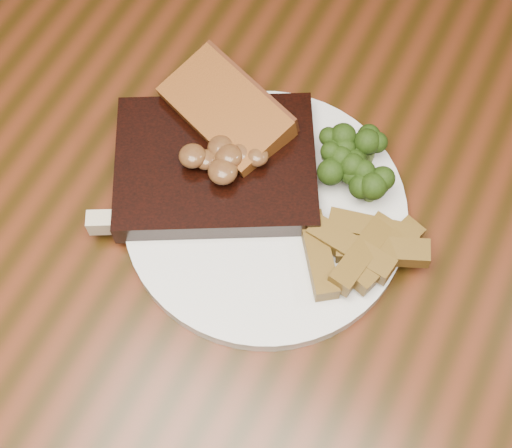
# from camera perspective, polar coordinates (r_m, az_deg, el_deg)

# --- Properties ---
(ground) EXTENTS (4.50, 4.50, 0.00)m
(ground) POSITION_cam_1_polar(r_m,az_deg,el_deg) (1.36, 0.65, -14.70)
(ground) COLOR #37160C
(ground) RESTS_ON ground
(dining_table) EXTENTS (1.60, 0.90, 0.75)m
(dining_table) POSITION_cam_1_polar(r_m,az_deg,el_deg) (0.72, 1.19, -5.09)
(dining_table) COLOR #471E0E
(dining_table) RESTS_ON ground
(plate) EXTENTS (0.27, 0.27, 0.01)m
(plate) POSITION_cam_1_polar(r_m,az_deg,el_deg) (0.65, 0.77, 0.91)
(plate) COLOR white
(plate) RESTS_ON dining_table
(steak) EXTENTS (0.22, 0.21, 0.03)m
(steak) POSITION_cam_1_polar(r_m,az_deg,el_deg) (0.65, -3.23, 4.66)
(steak) COLOR black
(steak) RESTS_ON plate
(steak_bone) EXTENTS (0.15, 0.09, 0.02)m
(steak_bone) POSITION_cam_1_polar(r_m,az_deg,el_deg) (0.63, -5.87, 0.15)
(steak_bone) COLOR #BCB091
(steak_bone) RESTS_ON plate
(mushroom_pile) EXTENTS (0.08, 0.08, 0.03)m
(mushroom_pile) POSITION_cam_1_polar(r_m,az_deg,el_deg) (0.62, -2.39, 5.44)
(mushroom_pile) COLOR brown
(mushroom_pile) RESTS_ON steak
(garlic_bread) EXTENTS (0.13, 0.10, 0.03)m
(garlic_bread) POSITION_cam_1_polar(r_m,az_deg,el_deg) (0.67, -2.33, 8.00)
(garlic_bread) COLOR brown
(garlic_bread) RESTS_ON plate
(potato_wedges) EXTENTS (0.10, 0.10, 0.02)m
(potato_wedges) POSITION_cam_1_polar(r_m,az_deg,el_deg) (0.62, 6.47, -1.20)
(potato_wedges) COLOR brown
(potato_wedges) RESTS_ON plate
(broccoli_cluster) EXTENTS (0.07, 0.07, 0.04)m
(broccoli_cluster) POSITION_cam_1_polar(r_m,az_deg,el_deg) (0.64, 7.24, 4.41)
(broccoli_cluster) COLOR #1E360C
(broccoli_cluster) RESTS_ON plate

